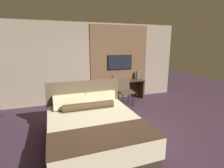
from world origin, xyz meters
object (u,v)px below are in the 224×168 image
Objects in this scene: desk_chair at (125,89)px; vase_short at (138,75)px; bed at (94,128)px; vase_tall at (112,77)px; desk at (121,87)px; tv at (120,62)px.

vase_short is at bearing 36.25° from desk_chair.
vase_tall is (1.36, 2.63, 0.52)m from bed.
vase_tall is 0.92× the size of vase_short.
bed is at bearing -131.90° from vase_short.
desk_chair is 1.10m from vase_short.
bed reaches higher than desk.
vase_short is (1.09, 0.10, 0.01)m from vase_tall.
tv is 3.32× the size of vase_tall.
vase_tall is (-0.38, -0.04, 0.38)m from desk.
bed is at bearing -117.39° from vase_tall.
tv reaches higher than vase_tall.
vase_tall is at bearing 113.70° from desk_chair.
vase_short reaches higher than desk.
bed reaches higher than vase_tall.
tv is at bearing 79.60° from desk_chair.
tv is 0.68m from vase_tall.
bed reaches higher than vase_short.
desk_chair is at bearing -101.68° from desk.
desk is at bearing 76.88° from desk_chair.
desk is 0.92m from tv.
bed reaches higher than desk_chair.
tv is at bearing 90.00° from desk.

